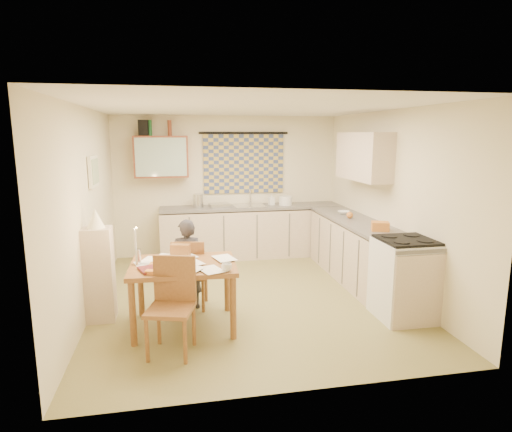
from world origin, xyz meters
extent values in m
cube|color=olive|center=(0.00, 0.00, -0.01)|extent=(4.00, 4.50, 0.02)
cube|color=white|center=(0.00, 0.00, 2.51)|extent=(4.00, 4.50, 0.02)
cube|color=beige|center=(0.00, 2.26, 1.25)|extent=(4.00, 0.02, 2.50)
cube|color=beige|center=(0.00, -2.26, 1.25)|extent=(4.00, 0.02, 2.50)
cube|color=beige|center=(-2.01, 0.00, 1.25)|extent=(0.02, 4.50, 2.50)
cube|color=beige|center=(2.01, 0.00, 1.25)|extent=(0.02, 4.50, 2.50)
cube|color=#364473|center=(0.30, 2.22, 1.65)|extent=(1.45, 0.03, 1.05)
cylinder|color=black|center=(0.30, 2.20, 2.20)|extent=(1.60, 0.04, 0.04)
cube|color=brown|center=(-1.15, 2.08, 1.80)|extent=(0.90, 0.34, 0.70)
cube|color=#99B2A5|center=(-1.15, 1.91, 1.80)|extent=(0.84, 0.02, 0.64)
cube|color=#C0A68E|center=(1.83, 0.55, 1.85)|extent=(0.34, 1.30, 0.70)
cube|color=#EEEACC|center=(-1.97, 0.40, 1.70)|extent=(0.04, 0.50, 0.40)
cube|color=beige|center=(-1.95, 0.40, 1.70)|extent=(0.01, 0.42, 0.32)
cube|color=#C0A68E|center=(0.43, 1.95, 0.43)|extent=(3.30, 0.60, 0.86)
cube|color=#524F4D|center=(0.43, 1.95, 0.90)|extent=(3.30, 0.62, 0.04)
cube|color=#C0A68E|center=(1.70, 0.14, 0.43)|extent=(0.60, 2.95, 0.86)
cube|color=#524F4D|center=(1.70, 0.14, 0.90)|extent=(0.62, 2.95, 0.04)
cube|color=white|center=(1.70, -1.01, 0.47)|extent=(0.63, 0.63, 0.94)
cube|color=black|center=(1.70, -1.01, 0.96)|extent=(0.60, 0.60, 0.03)
cube|color=silver|center=(0.35, 1.95, 0.88)|extent=(0.57, 0.48, 0.10)
cylinder|color=silver|center=(0.40, 2.13, 1.06)|extent=(0.03, 0.03, 0.28)
cube|color=silver|center=(-0.18, 1.95, 0.95)|extent=(0.38, 0.34, 0.06)
cylinder|color=silver|center=(-0.55, 1.95, 1.04)|extent=(0.18, 0.18, 0.24)
cylinder|color=white|center=(1.02, 1.95, 1.00)|extent=(0.29, 0.29, 0.16)
imported|color=white|center=(0.77, 2.00, 1.02)|extent=(0.13, 0.13, 0.20)
imported|color=white|center=(1.70, 0.90, 0.94)|extent=(0.33, 0.33, 0.05)
cube|color=orange|center=(1.70, -0.35, 0.98)|extent=(0.26, 0.22, 0.12)
sphere|color=orange|center=(1.65, 0.54, 0.97)|extent=(0.10, 0.10, 0.10)
cube|color=black|center=(-1.41, 2.08, 2.28)|extent=(0.18, 0.22, 0.26)
cylinder|color=#195926|center=(-1.32, 2.08, 2.28)|extent=(0.07, 0.07, 0.26)
cylinder|color=brown|center=(-0.99, 2.08, 2.28)|extent=(0.07, 0.07, 0.26)
cube|color=brown|center=(-0.88, -0.78, 0.72)|extent=(1.19, 0.92, 0.05)
cube|color=brown|center=(-0.78, -0.21, 0.43)|extent=(0.47, 0.47, 0.04)
cube|color=brown|center=(-0.81, -0.39, 0.68)|extent=(0.41, 0.11, 0.44)
cube|color=brown|center=(-1.02, -1.38, 0.47)|extent=(0.54, 0.54, 0.04)
cube|color=brown|center=(-0.97, -1.19, 0.72)|extent=(0.43, 0.16, 0.48)
imported|color=black|center=(-0.82, -0.23, 0.57)|extent=(0.44, 0.30, 1.15)
cube|color=#C0A68E|center=(-1.84, -0.41, 0.56)|extent=(0.32, 0.30, 1.12)
cone|color=#EEEACC|center=(-1.84, -0.41, 1.23)|extent=(0.20, 0.20, 0.22)
cube|color=brown|center=(-0.90, -0.53, 0.83)|extent=(0.24, 0.16, 0.16)
imported|color=white|center=(-0.43, -1.15, 0.79)|extent=(0.15, 0.15, 0.09)
imported|color=maroon|center=(-1.33, -1.01, 0.76)|extent=(0.38, 0.40, 0.03)
imported|color=orange|center=(-1.25, -0.85, 0.76)|extent=(0.28, 0.33, 0.02)
cube|color=orange|center=(-1.21, -1.10, 0.77)|extent=(0.14, 0.11, 0.04)
cube|color=black|center=(-0.75, -1.10, 0.76)|extent=(0.14, 0.07, 0.02)
cylinder|color=silver|center=(-1.36, -0.74, 0.84)|extent=(0.07, 0.07, 0.18)
cylinder|color=white|center=(-1.39, -0.71, 1.04)|extent=(0.03, 0.03, 0.22)
sphere|color=#FFCC66|center=(-1.37, -0.71, 1.16)|extent=(0.02, 0.02, 0.02)
cube|color=white|center=(-1.29, -0.74, 0.75)|extent=(0.28, 0.34, 0.00)
cube|color=white|center=(-0.97, -0.55, 0.75)|extent=(0.26, 0.33, 0.00)
cube|color=white|center=(-1.08, -0.64, 0.75)|extent=(0.22, 0.31, 0.00)
cube|color=white|center=(-1.10, -0.50, 0.76)|extent=(0.32, 0.36, 0.00)
cube|color=white|center=(-0.84, -0.49, 0.76)|extent=(0.31, 0.36, 0.00)
cube|color=white|center=(-1.23, -0.60, 0.76)|extent=(0.30, 0.35, 0.00)
cube|color=white|center=(-0.91, -0.67, 0.76)|extent=(0.27, 0.33, 0.00)
cube|color=white|center=(-1.12, -0.75, 0.76)|extent=(0.21, 0.30, 0.00)
cube|color=white|center=(-0.59, -1.11, 0.76)|extent=(0.30, 0.35, 0.00)
cube|color=white|center=(-1.08, -0.58, 0.77)|extent=(0.26, 0.33, 0.00)
cube|color=white|center=(-0.41, -0.71, 0.77)|extent=(0.28, 0.34, 0.00)
cube|color=white|center=(-0.81, -1.07, 0.77)|extent=(0.34, 0.36, 0.00)
cube|color=white|center=(-0.79, -0.82, 0.77)|extent=(0.32, 0.36, 0.00)
camera|label=1|loc=(-0.94, -5.44, 2.16)|focal=30.00mm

